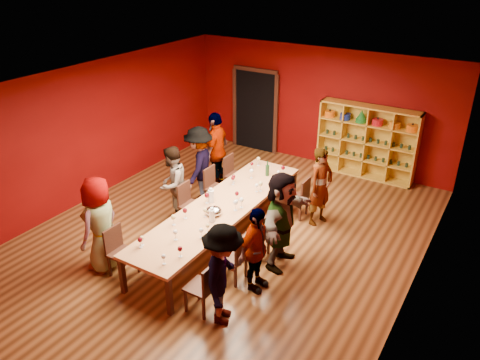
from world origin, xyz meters
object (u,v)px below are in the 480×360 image
at_px(chair_person_left_3, 214,185).
at_px(person_left_3, 199,165).
at_px(person_left_2, 172,184).
at_px(chair_person_left_4, 233,172).
at_px(person_left_4, 216,151).
at_px(wine_bottle, 267,170).
at_px(person_right_4, 321,187).
at_px(chair_person_right_4, 300,196).
at_px(spittoon_bowl, 214,211).
at_px(shelving_unit, 367,138).
at_px(person_right_0, 223,275).
at_px(chair_person_left_0, 119,249).
at_px(chair_person_right_1, 236,256).
at_px(person_right_2, 281,220).
at_px(tasting_table, 221,208).
at_px(person_left_0, 100,224).
at_px(person_right_1, 256,250).
at_px(chair_person_right_2, 260,233).
at_px(chair_person_right_0, 205,285).
at_px(chair_person_left_2, 189,202).

relative_size(chair_person_left_3, person_left_3, 0.51).
distance_m(person_left_2, chair_person_left_4, 1.74).
bearing_deg(person_left_4, wine_bottle, 70.63).
bearing_deg(person_right_4, chair_person_right_4, 107.86).
height_order(person_left_4, spittoon_bowl, person_left_4).
distance_m(shelving_unit, person_right_0, 6.14).
bearing_deg(chair_person_left_0, chair_person_right_1, 25.86).
bearing_deg(spittoon_bowl, shelving_unit, 74.13).
xyz_separation_m(chair_person_left_3, person_right_2, (2.23, -1.17, 0.40)).
distance_m(tasting_table, chair_person_left_3, 1.41).
xyz_separation_m(chair_person_left_0, chair_person_right_1, (1.82, 0.88, 0.00)).
bearing_deg(spittoon_bowl, person_left_0, -133.05).
bearing_deg(person_right_1, chair_person_right_2, 28.18).
height_order(chair_person_left_3, person_right_4, person_right_4).
bearing_deg(person_left_2, chair_person_right_0, 40.27).
height_order(chair_person_left_0, chair_person_right_1, same).
xyz_separation_m(shelving_unit, chair_person_right_0, (-0.49, -6.14, -0.49)).
height_order(chair_person_left_0, person_right_4, person_right_4).
distance_m(chair_person_left_2, person_left_4, 1.78).
xyz_separation_m(chair_person_left_3, chair_person_right_0, (1.82, -2.88, 0.00)).
bearing_deg(person_right_0, person_right_2, -24.56).
xyz_separation_m(chair_person_left_3, spittoon_bowl, (0.98, -1.41, 0.33)).
xyz_separation_m(chair_person_left_4, chair_person_right_0, (1.82, -3.65, 0.00)).
bearing_deg(person_left_3, person_right_1, 35.12).
bearing_deg(person_right_1, chair_person_left_3, 51.38).
bearing_deg(chair_person_right_4, shelving_unit, 79.88).
xyz_separation_m(tasting_table, chair_person_right_0, (0.91, -1.82, -0.20)).
relative_size(person_left_2, chair_person_right_4, 1.80).
distance_m(chair_person_right_0, person_right_2, 1.81).
xyz_separation_m(chair_person_left_4, person_right_1, (2.19, -2.75, 0.26)).
xyz_separation_m(chair_person_left_0, person_left_2, (-0.40, 1.96, 0.30)).
xyz_separation_m(chair_person_right_2, chair_person_right_4, (0.00, 1.70, 0.00)).
relative_size(person_right_2, chair_person_right_4, 2.02).
height_order(chair_person_right_4, spittoon_bowl, spittoon_bowl).
bearing_deg(person_right_4, spittoon_bowl, 164.74).
relative_size(tasting_table, chair_person_left_4, 5.06).
bearing_deg(chair_person_right_4, wine_bottle, 178.27).
bearing_deg(chair_person_right_2, chair_person_right_4, 90.00).
height_order(person_left_4, chair_person_right_1, person_left_4).
height_order(tasting_table, wine_bottle, wine_bottle).
height_order(person_right_0, chair_person_right_4, person_right_0).
relative_size(person_left_2, wine_bottle, 4.79).
bearing_deg(chair_person_right_0, person_left_3, 127.28).
xyz_separation_m(person_left_0, chair_person_left_4, (0.38, 3.63, -0.37)).
xyz_separation_m(shelving_unit, chair_person_right_4, (-0.49, -2.73, -0.49)).
height_order(person_right_0, chair_person_right_1, person_right_0).
bearing_deg(chair_person_left_4, chair_person_right_0, -63.49).
relative_size(shelving_unit, wine_bottle, 7.19).
xyz_separation_m(person_left_0, chair_person_left_2, (0.38, 1.96, -0.37)).
height_order(person_right_1, person_right_4, person_right_4).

